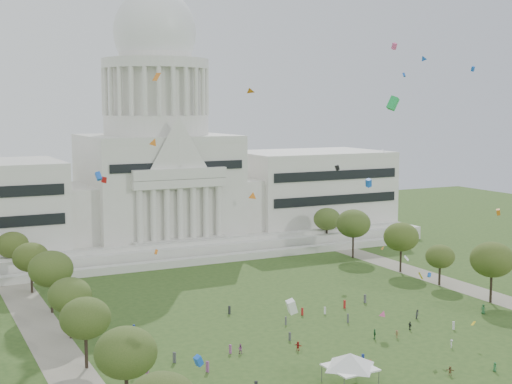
# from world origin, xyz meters

# --- Properties ---
(ground) EXTENTS (400.00, 400.00, 0.00)m
(ground) POSITION_xyz_m (0.00, 0.00, 0.00)
(ground) COLOR #2E4C1C
(ground) RESTS_ON ground
(capitol) EXTENTS (160.00, 64.50, 91.30)m
(capitol) POSITION_xyz_m (0.00, 113.59, 22.30)
(capitol) COLOR silver
(capitol) RESTS_ON ground
(path_left) EXTENTS (8.00, 160.00, 0.04)m
(path_left) POSITION_xyz_m (-48.00, 30.00, 0.02)
(path_left) COLOR gray
(path_left) RESTS_ON ground
(path_right) EXTENTS (8.00, 160.00, 0.04)m
(path_right) POSITION_xyz_m (48.00, 30.00, 0.02)
(path_right) COLOR gray
(path_right) RESTS_ON ground
(row_tree_l_1) EXTENTS (8.86, 8.86, 12.59)m
(row_tree_l_1) POSITION_xyz_m (-44.07, -2.96, 8.95)
(row_tree_l_1) COLOR black
(row_tree_l_1) RESTS_ON ground
(row_tree_l_2) EXTENTS (8.42, 8.42, 11.97)m
(row_tree_l_2) POSITION_xyz_m (-45.04, 17.30, 8.51)
(row_tree_l_2) COLOR black
(row_tree_l_2) RESTS_ON ground
(row_tree_r_2) EXTENTS (9.55, 9.55, 13.58)m
(row_tree_r_2) POSITION_xyz_m (44.17, 17.44, 9.66)
(row_tree_r_2) COLOR black
(row_tree_r_2) RESTS_ON ground
(row_tree_l_3) EXTENTS (8.12, 8.12, 11.55)m
(row_tree_l_3) POSITION_xyz_m (-44.09, 33.92, 8.21)
(row_tree_l_3) COLOR black
(row_tree_l_3) RESTS_ON ground
(row_tree_r_3) EXTENTS (7.01, 7.01, 9.98)m
(row_tree_r_3) POSITION_xyz_m (44.40, 34.48, 7.08)
(row_tree_r_3) COLOR black
(row_tree_r_3) RESTS_ON ground
(row_tree_l_4) EXTENTS (9.29, 9.29, 13.21)m
(row_tree_l_4) POSITION_xyz_m (-44.08, 52.42, 9.39)
(row_tree_l_4) COLOR black
(row_tree_l_4) RESTS_ON ground
(row_tree_r_4) EXTENTS (9.19, 9.19, 13.06)m
(row_tree_r_4) POSITION_xyz_m (44.76, 50.04, 9.29)
(row_tree_r_4) COLOR black
(row_tree_r_4) RESTS_ON ground
(row_tree_l_5) EXTENTS (8.33, 8.33, 11.85)m
(row_tree_l_5) POSITION_xyz_m (-45.22, 71.01, 8.42)
(row_tree_l_5) COLOR black
(row_tree_l_5) RESTS_ON ground
(row_tree_r_5) EXTENTS (9.82, 9.82, 13.96)m
(row_tree_r_5) POSITION_xyz_m (43.49, 70.19, 9.93)
(row_tree_r_5) COLOR black
(row_tree_r_5) RESTS_ON ground
(row_tree_l_6) EXTENTS (8.19, 8.19, 11.64)m
(row_tree_l_6) POSITION_xyz_m (-46.87, 89.14, 8.27)
(row_tree_l_6) COLOR black
(row_tree_l_6) RESTS_ON ground
(row_tree_r_6) EXTENTS (8.42, 8.42, 11.97)m
(row_tree_r_6) POSITION_xyz_m (45.96, 88.13, 8.51)
(row_tree_r_6) COLOR black
(row_tree_r_6) RESTS_ON ground
(event_tent) EXTENTS (10.04, 10.04, 5.30)m
(event_tent) POSITION_xyz_m (-10.21, -8.27, 4.11)
(event_tent) COLOR #4C4C4C
(event_tent) RESTS_ON ground
(person_0) EXTENTS (1.15, 1.18, 2.05)m
(person_0) POSITION_xyz_m (36.38, 11.59, 1.02)
(person_0) COLOR #33723F
(person_0) RESTS_ON ground
(person_2) EXTENTS (1.14, 0.96, 2.00)m
(person_2) POSITION_xyz_m (21.70, 14.73, 1.00)
(person_2) COLOR #4C4C51
(person_2) RESTS_ON ground
(person_3) EXTENTS (1.04, 1.07, 1.53)m
(person_3) POSITION_xyz_m (10.54, 7.00, 0.76)
(person_3) COLOR olive
(person_3) RESTS_ON ground
(person_4) EXTENTS (0.95, 1.26, 1.91)m
(person_4) POSITION_xyz_m (6.45, 8.35, 0.95)
(person_4) COLOR #33723F
(person_4) RESTS_ON ground
(person_5) EXTENTS (1.32, 1.63, 1.65)m
(person_5) POSITION_xyz_m (-9.46, 9.21, 0.83)
(person_5) COLOR #B21E1E
(person_5) RESTS_ON ground
(person_6) EXTENTS (0.59, 0.82, 1.58)m
(person_6) POSITION_xyz_m (14.32, -13.84, 0.79)
(person_6) COLOR #33723F
(person_6) RESTS_ON ground
(person_8) EXTENTS (0.99, 0.85, 1.74)m
(person_8) POSITION_xyz_m (-19.30, 12.40, 0.87)
(person_8) COLOR #994C8C
(person_8) RESTS_ON ground
(person_9) EXTENTS (1.02, 1.09, 1.53)m
(person_9) POSITION_xyz_m (15.95, -1.78, 0.76)
(person_9) COLOR silver
(person_9) RESTS_ON ground
(person_10) EXTENTS (0.56, 1.01, 1.71)m
(person_10) POSITION_xyz_m (15.79, 9.73, 0.86)
(person_10) COLOR #26262B
(person_10) RESTS_ON ground
(person_11) EXTENTS (1.40, 1.35, 1.50)m
(person_11) POSITION_xyz_m (6.61, -11.92, 0.75)
(person_11) COLOR olive
(person_11) RESTS_ON ground
(distant_crowd) EXTENTS (63.47, 42.08, 1.92)m
(distant_crowd) POSITION_xyz_m (-13.04, 14.47, 0.86)
(distant_crowd) COLOR #33723F
(distant_crowd) RESTS_ON ground
(kite_swarm) EXTENTS (94.36, 104.72, 63.00)m
(kite_swarm) POSITION_xyz_m (3.41, 4.43, 32.00)
(kite_swarm) COLOR blue
(kite_swarm) RESTS_ON ground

